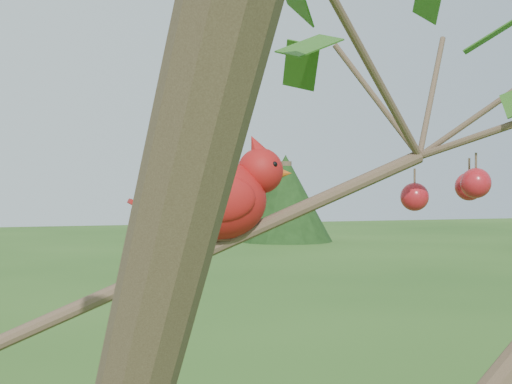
% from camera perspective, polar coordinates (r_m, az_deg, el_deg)
% --- Properties ---
extents(crabapple_tree, '(2.35, 2.05, 2.95)m').
position_cam_1_polar(crabapple_tree, '(0.83, -17.71, -2.33)').
color(crabapple_tree, '#473326').
rests_on(crabapple_tree, ground).
extents(cardinal, '(0.21, 0.11, 0.14)m').
position_cam_1_polar(cardinal, '(0.97, -2.46, -0.28)').
color(cardinal, '#B21D0F').
rests_on(cardinal, ground).
extents(distant_trees, '(40.92, 12.64, 3.25)m').
position_cam_1_polar(distant_trees, '(23.57, -14.70, -1.26)').
color(distant_trees, '#473326').
rests_on(distant_trees, ground).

